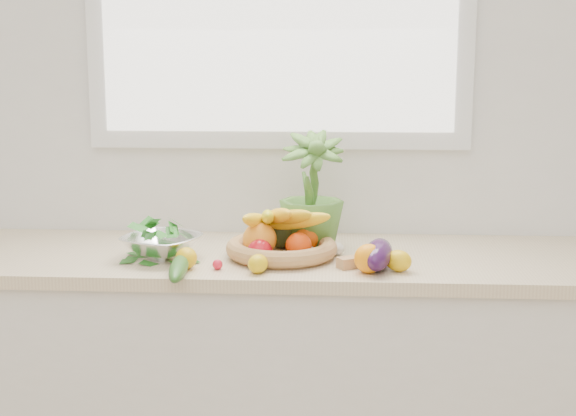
# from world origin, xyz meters

# --- Properties ---
(back_wall) EXTENTS (4.50, 0.02, 2.70)m
(back_wall) POSITION_xyz_m (0.00, 2.25, 1.35)
(back_wall) COLOR white
(back_wall) RESTS_ON ground
(counter_cabinet) EXTENTS (2.20, 0.58, 0.86)m
(counter_cabinet) POSITION_xyz_m (0.00, 1.95, 0.43)
(counter_cabinet) COLOR silver
(counter_cabinet) RESTS_ON ground
(countertop) EXTENTS (2.24, 0.62, 0.04)m
(countertop) POSITION_xyz_m (0.00, 1.95, 0.88)
(countertop) COLOR beige
(countertop) RESTS_ON counter_cabinet
(orange_loose) EXTENTS (0.11, 0.11, 0.08)m
(orange_loose) POSITION_xyz_m (0.29, 1.74, 0.94)
(orange_loose) COLOR orange
(orange_loose) RESTS_ON countertop
(lemon_a) EXTENTS (0.08, 0.09, 0.06)m
(lemon_a) POSITION_xyz_m (-0.24, 1.75, 0.93)
(lemon_a) COLOR gold
(lemon_a) RESTS_ON countertop
(lemon_b) EXTENTS (0.07, 0.08, 0.06)m
(lemon_b) POSITION_xyz_m (-0.02, 1.72, 0.93)
(lemon_b) COLOR #E3B50C
(lemon_b) RESTS_ON countertop
(lemon_c) EXTENTS (0.10, 0.10, 0.06)m
(lemon_c) POSITION_xyz_m (0.38, 1.76, 0.93)
(lemon_c) COLOR #EBB30C
(lemon_c) RESTS_ON countertop
(apple) EXTENTS (0.10, 0.10, 0.08)m
(apple) POSITION_xyz_m (-0.03, 1.81, 0.94)
(apple) COLOR red
(apple) RESTS_ON countertop
(ginger) EXTENTS (0.11, 0.09, 0.03)m
(ginger) POSITION_xyz_m (0.25, 1.80, 0.92)
(ginger) COLOR tan
(ginger) RESTS_ON countertop
(garlic_a) EXTENTS (0.06, 0.06, 0.04)m
(garlic_a) POSITION_xyz_m (0.11, 1.93, 0.92)
(garlic_a) COLOR silver
(garlic_a) RESTS_ON countertop
(garlic_b) EXTENTS (0.06, 0.06, 0.04)m
(garlic_b) POSITION_xyz_m (0.20, 1.93, 0.92)
(garlic_b) COLOR white
(garlic_b) RESTS_ON countertop
(garlic_c) EXTENTS (0.05, 0.05, 0.04)m
(garlic_c) POSITION_xyz_m (0.30, 1.80, 0.92)
(garlic_c) COLOR silver
(garlic_c) RESTS_ON countertop
(eggplant) EXTENTS (0.11, 0.23, 0.09)m
(eggplant) POSITION_xyz_m (0.32, 1.78, 0.94)
(eggplant) COLOR #31103C
(eggplant) RESTS_ON countertop
(cucumber) EXTENTS (0.07, 0.27, 0.05)m
(cucumber) POSITION_xyz_m (-0.24, 1.67, 0.92)
(cucumber) COLOR #2C5619
(cucumber) RESTS_ON countertop
(radish) EXTENTS (0.04, 0.04, 0.03)m
(radish) POSITION_xyz_m (-0.14, 1.75, 0.91)
(radish) COLOR red
(radish) RESTS_ON countertop
(potted_herb) EXTENTS (0.22, 0.22, 0.37)m
(potted_herb) POSITION_xyz_m (0.12, 2.01, 1.10)
(potted_herb) COLOR #4A7C2D
(potted_herb) RESTS_ON countertop
(fruit_basket) EXTENTS (0.45, 0.45, 0.18)m
(fruit_basket) POSITION_xyz_m (0.03, 1.90, 0.95)
(fruit_basket) COLOR #B0734E
(fruit_basket) RESTS_ON countertop
(colander_with_spinach) EXTENTS (0.30, 0.30, 0.12)m
(colander_with_spinach) POSITION_xyz_m (-0.33, 1.86, 0.96)
(colander_with_spinach) COLOR silver
(colander_with_spinach) RESTS_ON countertop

